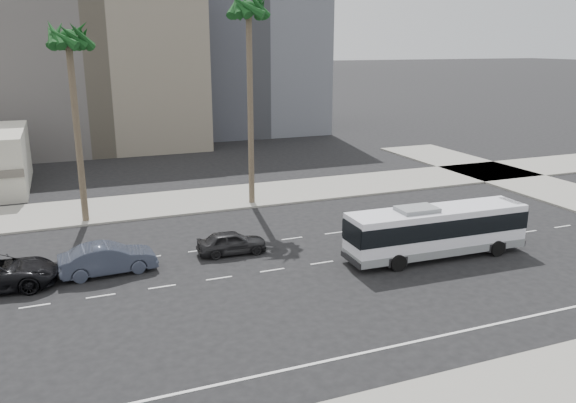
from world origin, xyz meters
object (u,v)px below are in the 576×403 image
city_bus (437,230)px  palm_near (249,13)px  palm_mid (68,42)px  car_a (232,242)px  car_b (108,259)px

city_bus → palm_near: size_ratio=0.70×
palm_near → palm_mid: palm_near is taller
car_a → palm_mid: bearing=42.2°
city_bus → car_b: size_ratio=2.16×
palm_mid → car_b: bearing=-86.1°
city_bus → palm_mid: 25.78m
city_bus → palm_near: palm_near is taller
palm_mid → car_a: bearing=-51.3°
car_a → palm_near: palm_near is taller
city_bus → car_b: bearing=167.8°
car_a → palm_near: (4.47, 9.84, 13.38)m
car_a → city_bus: bearing=-110.4°
city_bus → car_a: (-10.89, 4.82, -0.95)m
palm_near → car_b: bearing=-138.2°
city_bus → car_b: (-17.93, 4.38, -0.81)m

